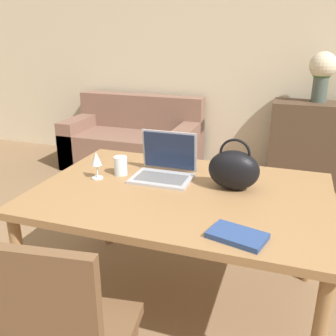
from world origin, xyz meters
TOP-DOWN VIEW (x-y plane):
  - wall_back at (0.00, 3.14)m, footprint 10.00×0.06m
  - dining_table at (-0.06, 0.55)m, footprint 1.56×1.06m
  - couch at (-1.29, 2.69)m, footprint 1.55×0.78m
  - laptop at (-0.21, 0.73)m, footprint 0.34×0.28m
  - drinking_glass at (-0.47, 0.67)m, footprint 0.08×0.08m
  - wine_glass at (-0.57, 0.57)m, footprint 0.07×0.07m
  - handbag at (0.20, 0.67)m, footprint 0.27×0.16m
  - flower_vase at (0.68, 2.85)m, footprint 0.26×0.26m
  - book at (0.30, 0.16)m, footprint 0.26×0.20m

SIDE VIEW (x-z plane):
  - couch at x=-1.29m, z-range -0.12..0.70m
  - dining_table at x=-0.06m, z-range 0.30..1.03m
  - book at x=0.30m, z-range 0.73..0.75m
  - drinking_glass at x=-0.47m, z-range 0.73..0.84m
  - laptop at x=-0.21m, z-range 0.67..0.93m
  - wine_glass at x=-0.57m, z-range 0.76..0.92m
  - handbag at x=0.20m, z-range 0.70..0.98m
  - flower_vase at x=0.68m, z-range 0.92..1.41m
  - wall_back at x=0.00m, z-range 0.00..2.70m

